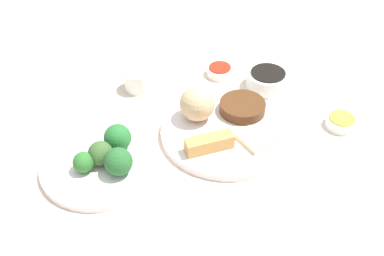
{
  "coord_description": "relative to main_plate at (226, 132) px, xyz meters",
  "views": [
    {
      "loc": [
        0.76,
        -0.16,
        0.68
      ],
      "look_at": [
        0.04,
        -0.09,
        0.06
      ],
      "focal_mm": 43.33,
      "sensor_mm": 36.0,
      "label": 1
    }
  ],
  "objects": [
    {
      "name": "sauce_ramekin_sweet_and_sour",
      "position": [
        -0.23,
        0.02,
        0.0
      ],
      "size": [
        0.07,
        0.07,
        0.02
      ],
      "primitive_type": "cylinder",
      "color": "white",
      "rests_on": "tabletop"
    },
    {
      "name": "tabletop",
      "position": [
        -0.02,
        0.02,
        -0.02
      ],
      "size": [
        2.2,
        2.2,
        0.02
      ],
      "primitive_type": "cube",
      "color": "beige",
      "rests_on": "ground"
    },
    {
      "name": "sauce_ramekin_hot_mustard",
      "position": [
        -0.0,
        0.26,
        0.0
      ],
      "size": [
        0.07,
        0.07,
        0.02
      ],
      "primitive_type": "cylinder",
      "color": "white",
      "rests_on": "tabletop"
    },
    {
      "name": "soy_sauce_bowl",
      "position": [
        -0.17,
        0.13,
        0.01
      ],
      "size": [
        0.1,
        0.1,
        0.04
      ],
      "primitive_type": "cylinder",
      "color": "white",
      "rests_on": "tabletop"
    },
    {
      "name": "broccoli_floret_2",
      "position": [
        0.1,
        -0.22,
        0.03
      ],
      "size": [
        0.06,
        0.06,
        0.06
      ],
      "primitive_type": "sphere",
      "color": "#265F2B",
      "rests_on": "broccoli_plate"
    },
    {
      "name": "soy_sauce_bowl_liquid",
      "position": [
        -0.17,
        0.13,
        0.03
      ],
      "size": [
        0.08,
        0.08,
        0.0
      ],
      "primitive_type": "cylinder",
      "color": "black",
      "rests_on": "soy_sauce_bowl"
    },
    {
      "name": "stir_fry_heap",
      "position": [
        -0.06,
        0.04,
        0.02
      ],
      "size": [
        0.1,
        0.1,
        0.02
      ],
      "primitive_type": "cylinder",
      "color": "#502D15",
      "rests_on": "main_plate"
    },
    {
      "name": "crab_rangoon_wonton",
      "position": [
        0.04,
        0.06,
        0.01
      ],
      "size": [
        0.09,
        0.09,
        0.01
      ],
      "primitive_type": "cube",
      "rotation": [
        0.0,
        0.0,
        0.49
      ],
      "color": "beige",
      "rests_on": "main_plate"
    },
    {
      "name": "sauce_ramekin_sweet_and_sour_liquid",
      "position": [
        -0.23,
        0.02,
        0.01
      ],
      "size": [
        0.06,
        0.06,
        0.0
      ],
      "primitive_type": "cylinder",
      "color": "red",
      "rests_on": "sauce_ramekin_sweet_and_sour"
    },
    {
      "name": "teacup",
      "position": [
        -0.19,
        -0.19,
        0.02
      ],
      "size": [
        0.07,
        0.07,
        0.05
      ],
      "primitive_type": "cylinder",
      "color": "white",
      "rests_on": "tabletop"
    },
    {
      "name": "broccoli_floret_0",
      "position": [
        0.07,
        -0.26,
        0.03
      ],
      "size": [
        0.05,
        0.05,
        0.05
      ],
      "primitive_type": "sphere",
      "color": "#3B5D2C",
      "rests_on": "broccoli_plate"
    },
    {
      "name": "sauce_ramekin_hot_mustard_liquid",
      "position": [
        -0.0,
        0.26,
        0.01
      ],
      "size": [
        0.06,
        0.06,
        0.0
      ],
      "primitive_type": "cylinder",
      "color": "gold",
      "rests_on": "sauce_ramekin_hot_mustard"
    },
    {
      "name": "rice_scoop",
      "position": [
        -0.04,
        -0.06,
        0.05
      ],
      "size": [
        0.08,
        0.08,
        0.08
      ],
      "primitive_type": "sphere",
      "color": "tan",
      "rests_on": "main_plate"
    },
    {
      "name": "spring_roll",
      "position": [
        0.06,
        -0.04,
        0.02
      ],
      "size": [
        0.05,
        0.1,
        0.03
      ],
      "primitive_type": "cube",
      "rotation": [
        0.0,
        0.0,
        1.81
      ],
      "color": "tan",
      "rests_on": "main_plate"
    },
    {
      "name": "broccoli_floret_3",
      "position": [
        0.09,
        -0.29,
        0.03
      ],
      "size": [
        0.04,
        0.04,
        0.04
      ],
      "primitive_type": "sphere",
      "color": "#2E6E2B",
      "rests_on": "broccoli_plate"
    },
    {
      "name": "broccoli_floret_1",
      "position": [
        0.04,
        -0.23,
        0.03
      ],
      "size": [
        0.06,
        0.06,
        0.06
      ],
      "primitive_type": "sphere",
      "color": "#256B30",
      "rests_on": "broccoli_plate"
    },
    {
      "name": "broccoli_plate",
      "position": [
        0.07,
        -0.26,
        -0.0
      ],
      "size": [
        0.24,
        0.24,
        0.01
      ],
      "primitive_type": "cylinder",
      "color": "white",
      "rests_on": "tabletop"
    },
    {
      "name": "main_plate",
      "position": [
        0.0,
        0.0,
        0.0
      ],
      "size": [
        0.28,
        0.28,
        0.02
      ],
      "primitive_type": "cylinder",
      "color": "white",
      "rests_on": "tabletop"
    }
  ]
}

